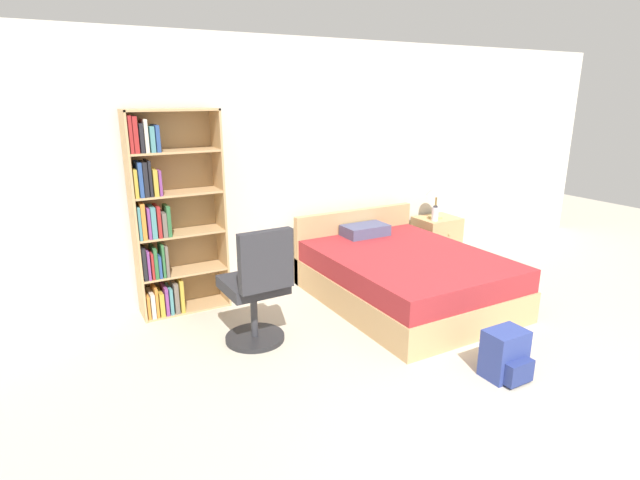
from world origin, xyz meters
name	(u,v)px	position (x,y,z in m)	size (l,w,h in m)	color
ground_plane	(548,434)	(0.00, 0.00, 0.00)	(14.00, 14.00, 0.00)	#BCB29E
wall_back	(306,164)	(0.00, 3.23, 1.30)	(9.00, 0.06, 2.60)	silver
bookshelf	(166,219)	(-1.59, 2.99, 0.92)	(0.83, 0.32, 1.91)	tan
bed	(402,275)	(0.52, 2.14, 0.27)	(1.52, 1.99, 0.77)	tan
office_chair	(257,289)	(-1.12, 1.96, 0.50)	(0.51, 0.58, 1.04)	#232326
nightstand	(436,239)	(1.69, 2.94, 0.28)	(0.51, 0.44, 0.55)	tan
table_lamp	(437,191)	(1.66, 2.96, 0.89)	(0.26, 0.26, 0.43)	tan
water_bottle	(435,214)	(1.55, 2.84, 0.64)	(0.08, 0.08, 0.18)	silver
backpack_blue	(506,355)	(0.28, 0.60, 0.18)	(0.31, 0.29, 0.37)	navy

